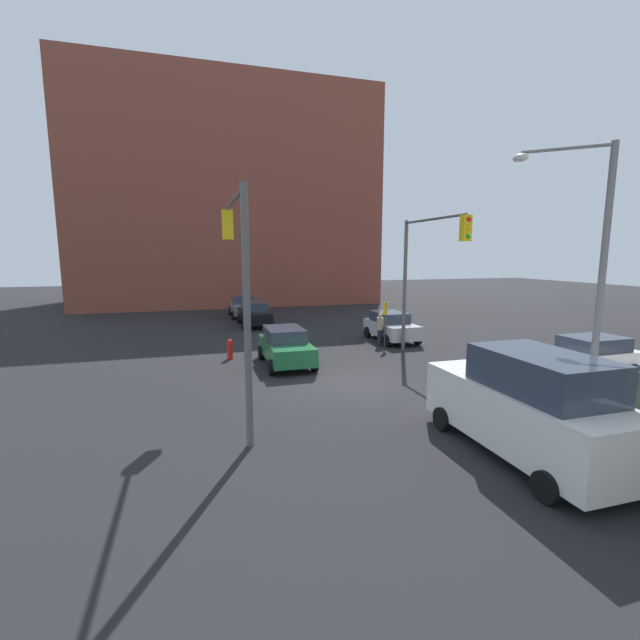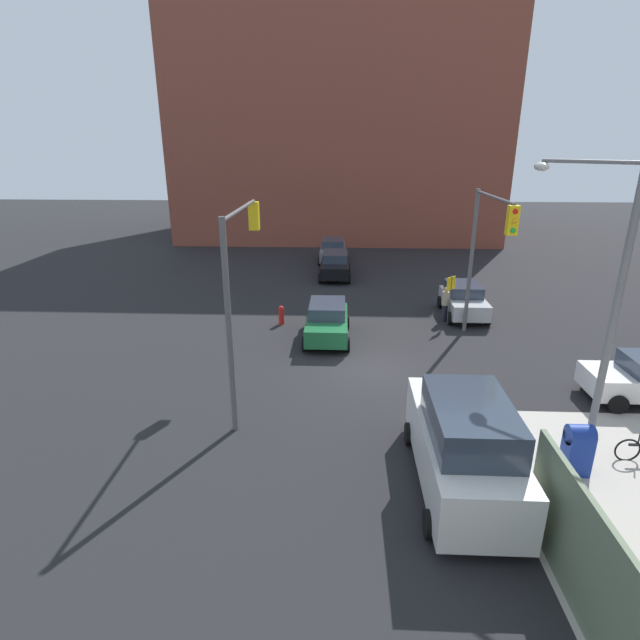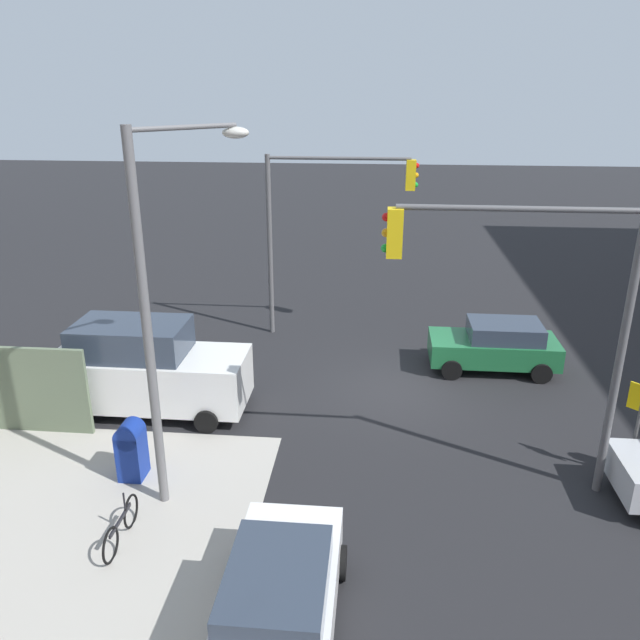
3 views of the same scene
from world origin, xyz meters
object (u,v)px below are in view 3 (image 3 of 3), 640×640
Objects in this scene: fire_hydrant at (535,331)px; bicycle_leaning_on_fence at (121,527)px; street_lamp_corner at (161,296)px; mailbox_blue at (131,448)px; van_white_delivery at (146,369)px; traffic_signal_se_corner at (325,210)px; coupe_green at (496,345)px; coupe_white at (280,597)px; traffic_signal_nw_corner at (532,295)px.

fire_hydrant is 0.54× the size of bicycle_leaning_on_fence.
fire_hydrant is at bearing -135.69° from street_lamp_corner.
mailbox_blue is 3.33m from van_white_delivery.
bicycle_leaning_on_fence is at bearing 47.07° from fire_hydrant.
traffic_signal_se_corner is 10.31m from street_lamp_corner.
coupe_green reaches higher than fire_hydrant.
coupe_green is at bearing 52.26° from fire_hydrant.
traffic_signal_se_corner reaches higher than coupe_green.
street_lamp_corner is at bearing -51.80° from coupe_white.
mailbox_blue is 0.26× the size of van_white_delivery.
street_lamp_corner is (2.44, 10.02, 0.09)m from traffic_signal_se_corner.
traffic_signal_se_corner is 8.40m from van_white_delivery.
traffic_signal_nw_corner is 7.57m from street_lamp_corner.
traffic_signal_se_corner is 12.83m from bicycle_leaning_on_fence.
traffic_signal_se_corner is at bearing -125.21° from van_white_delivery.
coupe_white is 8.90m from van_white_delivery.
street_lamp_corner is 1.99× the size of coupe_green.
van_white_delivery is 3.09× the size of bicycle_leaning_on_fence.
traffic_signal_nw_corner is 10.32m from traffic_signal_se_corner.
van_white_delivery is at bearing 20.03° from coupe_green.
traffic_signal_nw_corner is at bearing 119.31° from traffic_signal_se_corner.
traffic_signal_nw_corner is 1.20× the size of van_white_delivery.
traffic_signal_nw_corner is 0.81× the size of street_lamp_corner.
fire_hydrant is 0.17× the size of van_white_delivery.
traffic_signal_nw_corner reaches higher than mailbox_blue.
coupe_green is (-8.19, -7.44, -3.86)m from street_lamp_corner.
bicycle_leaning_on_fence is at bearing 69.04° from street_lamp_corner.
van_white_delivery is (11.96, 6.00, 0.79)m from fire_hydrant.
mailbox_blue is at bearing 103.39° from van_white_delivery.
van_white_delivery is at bearing -61.70° from street_lamp_corner.
bicycle_leaning_on_fence is (-1.36, 5.40, -0.93)m from van_white_delivery.
mailbox_blue is at bearing 39.40° from fire_hydrant.
street_lamp_corner reaches higher than van_white_delivery.
bicycle_leaning_on_fence is (-0.60, 2.20, -0.42)m from mailbox_blue.
bicycle_leaning_on_fence reaches higher than fire_hydrant.
coupe_green is at bearing -159.97° from van_white_delivery.
van_white_delivery is at bearing -75.84° from bicycle_leaning_on_fence.
traffic_signal_nw_corner reaches higher than coupe_white.
mailbox_blue is 0.82× the size of bicycle_leaning_on_fence.
mailbox_blue is 0.35× the size of coupe_green.
bicycle_leaning_on_fence is (0.64, 1.68, -4.35)m from street_lamp_corner.
mailbox_blue is 5.91m from coupe_white.
coupe_white is at bearing 128.20° from street_lamp_corner.
mailbox_blue is (1.24, -0.52, -3.94)m from street_lamp_corner.
van_white_delivery is (10.19, 3.72, 0.44)m from coupe_green.
coupe_white is (-2.91, 3.69, -3.86)m from street_lamp_corner.
traffic_signal_nw_corner is 1.61× the size of coupe_white.
coupe_white reaches higher than fire_hydrant.
mailbox_blue is (3.68, 9.50, -3.85)m from traffic_signal_se_corner.
street_lamp_corner reaches higher than mailbox_blue.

